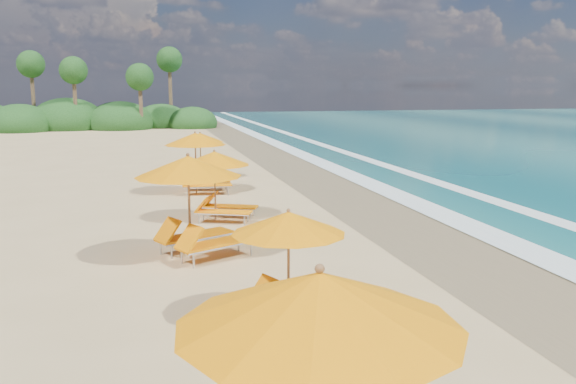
% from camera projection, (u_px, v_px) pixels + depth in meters
% --- Properties ---
extents(ground, '(160.00, 160.00, 0.00)m').
position_uv_depth(ground, '(288.00, 233.00, 17.33)').
color(ground, tan).
rests_on(ground, ground).
extents(wet_sand, '(4.00, 160.00, 0.01)m').
position_uv_depth(wet_sand, '(416.00, 225.00, 18.25)').
color(wet_sand, olive).
rests_on(wet_sand, ground).
extents(surf_foam, '(4.00, 160.00, 0.01)m').
position_uv_depth(surf_foam, '(495.00, 220.00, 18.87)').
color(surf_foam, white).
rests_on(surf_foam, ground).
extents(station_0, '(3.18, 3.03, 2.65)m').
position_uv_depth(station_0, '(338.00, 383.00, 5.53)').
color(station_0, olive).
rests_on(station_0, ground).
extents(station_1, '(2.71, 2.69, 2.07)m').
position_uv_depth(station_1, '(295.00, 257.00, 10.76)').
color(station_1, olive).
rests_on(station_1, ground).
extents(station_2, '(3.45, 3.45, 2.61)m').
position_uv_depth(station_2, '(196.00, 199.00, 14.65)').
color(station_2, olive).
rests_on(station_2, ground).
extents(station_3, '(2.91, 2.88, 2.23)m').
position_uv_depth(station_3, '(220.00, 181.00, 18.84)').
color(station_3, olive).
rests_on(station_3, ground).
extents(station_4, '(2.74, 2.56, 2.44)m').
position_uv_depth(station_4, '(200.00, 158.00, 23.58)').
color(station_4, olive).
rests_on(station_4, ground).
extents(station_5, '(2.62, 2.51, 2.15)m').
position_uv_depth(station_5, '(204.00, 152.00, 27.26)').
color(station_5, olive).
rests_on(station_5, ground).
extents(treeline, '(25.80, 8.80, 9.74)m').
position_uv_depth(treeline, '(79.00, 119.00, 58.41)').
color(treeline, '#163D14').
rests_on(treeline, ground).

